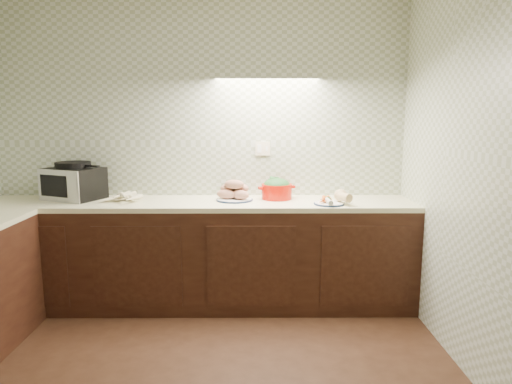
{
  "coord_description": "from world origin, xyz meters",
  "views": [
    {
      "loc": [
        0.47,
        -2.25,
        1.61
      ],
      "look_at": [
        0.49,
        1.25,
        1.02
      ],
      "focal_mm": 32.0,
      "sensor_mm": 36.0,
      "label": 1
    }
  ],
  "objects_px": {
    "veg_plate": "(334,199)",
    "toaster_oven": "(74,182)",
    "parsnip_pile": "(120,198)",
    "onion_bowl": "(232,193)",
    "dutch_oven": "(277,189)",
    "sweet_potato_plate": "(235,193)"
  },
  "relations": [
    {
      "from": "toaster_oven",
      "to": "veg_plate",
      "type": "xyz_separation_m",
      "value": [
        2.2,
        -0.24,
        -0.11
      ]
    },
    {
      "from": "sweet_potato_plate",
      "to": "dutch_oven",
      "type": "bearing_deg",
      "value": 9.45
    },
    {
      "from": "toaster_oven",
      "to": "sweet_potato_plate",
      "type": "bearing_deg",
      "value": 21.3
    },
    {
      "from": "toaster_oven",
      "to": "parsnip_pile",
      "type": "distance_m",
      "value": 0.46
    },
    {
      "from": "toaster_oven",
      "to": "parsnip_pile",
      "type": "height_order",
      "value": "toaster_oven"
    },
    {
      "from": "toaster_oven",
      "to": "dutch_oven",
      "type": "relative_size",
      "value": 1.7
    },
    {
      "from": "onion_bowl",
      "to": "dutch_oven",
      "type": "height_order",
      "value": "dutch_oven"
    },
    {
      "from": "toaster_oven",
      "to": "veg_plate",
      "type": "distance_m",
      "value": 2.21
    },
    {
      "from": "veg_plate",
      "to": "toaster_oven",
      "type": "bearing_deg",
      "value": 173.89
    },
    {
      "from": "parsnip_pile",
      "to": "onion_bowl",
      "type": "xyz_separation_m",
      "value": [
        0.93,
        0.15,
        0.02
      ]
    },
    {
      "from": "parsnip_pile",
      "to": "sweet_potato_plate",
      "type": "xyz_separation_m",
      "value": [
        0.95,
        0.04,
        0.04
      ]
    },
    {
      "from": "dutch_oven",
      "to": "toaster_oven",
      "type": "bearing_deg",
      "value": 162.48
    },
    {
      "from": "toaster_oven",
      "to": "sweet_potato_plate",
      "type": "height_order",
      "value": "toaster_oven"
    },
    {
      "from": "toaster_oven",
      "to": "onion_bowl",
      "type": "bearing_deg",
      "value": 25.99
    },
    {
      "from": "sweet_potato_plate",
      "to": "toaster_oven",
      "type": "bearing_deg",
      "value": 177.06
    },
    {
      "from": "dutch_oven",
      "to": "veg_plate",
      "type": "xyz_separation_m",
      "value": [
        0.46,
        -0.22,
        -0.05
      ]
    },
    {
      "from": "onion_bowl",
      "to": "dutch_oven",
      "type": "xyz_separation_m",
      "value": [
        0.39,
        -0.05,
        0.04
      ]
    },
    {
      "from": "onion_bowl",
      "to": "toaster_oven",
      "type": "bearing_deg",
      "value": -178.25
    },
    {
      "from": "sweet_potato_plate",
      "to": "dutch_oven",
      "type": "xyz_separation_m",
      "value": [
        0.36,
        0.06,
        0.02
      ]
    },
    {
      "from": "parsnip_pile",
      "to": "dutch_oven",
      "type": "relative_size",
      "value": 1.17
    },
    {
      "from": "parsnip_pile",
      "to": "sweet_potato_plate",
      "type": "distance_m",
      "value": 0.96
    },
    {
      "from": "sweet_potato_plate",
      "to": "onion_bowl",
      "type": "xyz_separation_m",
      "value": [
        -0.03,
        0.11,
        -0.02
      ]
    }
  ]
}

